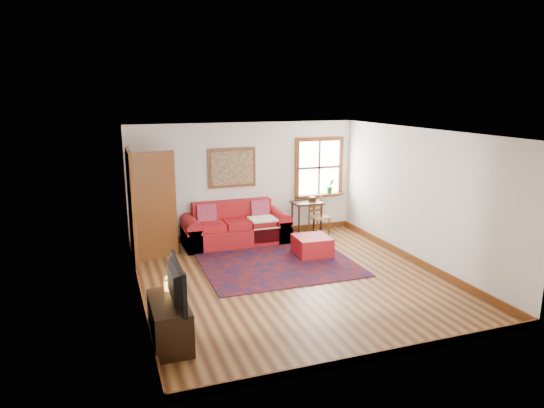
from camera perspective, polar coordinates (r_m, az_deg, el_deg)
name	(u,v)px	position (r m, az deg, el deg)	size (l,w,h in m)	color
ground	(292,279)	(8.38, 2.34, -8.83)	(5.50, 5.50, 0.00)	#472713
room_envelope	(292,184)	(7.93, 2.40, 2.36)	(5.04, 5.54, 2.52)	silver
window	(321,173)	(11.12, 5.73, 3.59)	(1.18, 0.20, 1.38)	white
doorway	(146,206)	(9.25, -14.64, -0.21)	(0.89, 1.08, 2.14)	black
framed_artwork	(232,168)	(10.38, -4.74, 4.27)	(1.05, 0.07, 0.85)	brown
persian_rug	(279,265)	(9.02, 0.84, -7.14)	(2.77, 2.21, 0.02)	#53100B
red_leather_sofa	(236,230)	(10.27, -4.29, -3.04)	(2.20, 0.91, 0.86)	#A3151B
red_ottoman	(312,246)	(9.53, 4.75, -4.92)	(0.66, 0.66, 0.38)	#A3151B
side_table	(307,207)	(10.75, 4.12, -0.38)	(0.64, 0.48, 0.76)	black
ladder_back_chair	(318,215)	(10.84, 5.43, -1.34)	(0.46, 0.44, 0.83)	tan
media_cabinet	(170,322)	(6.43, -11.95, -13.42)	(0.46, 1.01, 0.56)	black
television	(170,284)	(6.11, -11.87, -9.16)	(0.96, 0.13, 0.55)	black
candle_hurricane	(168,284)	(6.61, -12.09, -9.23)	(0.12, 0.12, 0.18)	silver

